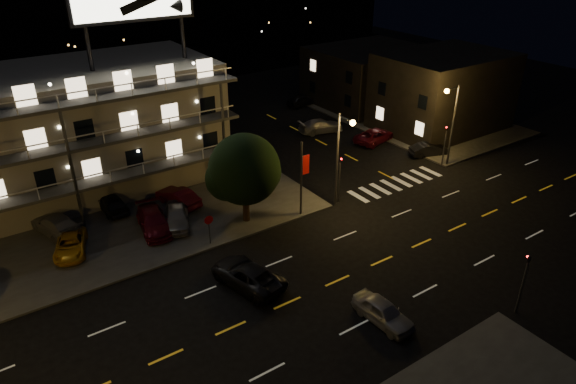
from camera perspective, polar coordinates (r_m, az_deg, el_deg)
ground at (r=33.56m, az=2.81°, el=-10.99°), size 140.00×140.00×0.00m
curb_nw at (r=45.81m, az=-27.62°, el=-2.92°), size 44.00×24.00×0.15m
curb_ne at (r=64.95m, az=13.64°, el=8.07°), size 16.00×24.00×0.15m
motel at (r=47.67m, az=-25.00°, el=5.88°), size 28.00×13.80×18.10m
side_bldg_front at (r=61.25m, az=16.80°, el=10.62°), size 14.06×10.00×8.50m
side_bldg_back at (r=69.31m, az=9.06°, el=12.67°), size 14.06×12.00×7.00m
streetlight_nc at (r=41.01m, az=5.87°, el=4.54°), size 0.44×1.92×8.00m
streetlight_ne at (r=50.59m, az=17.71°, el=7.87°), size 1.92×0.44×8.00m
signal_nw at (r=42.68m, az=5.75°, el=1.97°), size 0.20×0.27×4.60m
signal_sw at (r=33.40m, az=24.78°, el=-8.66°), size 0.20×0.27×4.60m
signal_ne at (r=51.40m, az=17.06°, el=5.41°), size 0.27×0.20×4.60m
banner_north at (r=40.05m, az=1.57°, el=1.68°), size 0.83×0.16×6.40m
stop_sign at (r=37.41m, az=-8.76°, el=-3.66°), size 0.91×0.11×2.61m
tree at (r=38.80m, az=-4.93°, el=2.29°), size 5.69×5.48×7.16m
lot_car_2 at (r=39.68m, az=-23.02°, el=-5.41°), size 3.27×4.80×1.22m
lot_car_3 at (r=40.37m, az=-14.70°, el=-3.17°), size 2.83×5.29×1.46m
lot_car_4 at (r=40.54m, az=-12.27°, el=-2.67°), size 3.34×4.82×1.52m
lot_car_7 at (r=42.43m, az=-24.38°, el=-3.27°), size 3.47×5.53×1.50m
lot_car_8 at (r=44.03m, az=-19.06°, el=-1.12°), size 2.02×4.40×1.46m
lot_car_9 at (r=43.44m, az=-12.11°, el=-0.55°), size 2.62×4.67×1.46m
side_car_0 at (r=54.15m, az=15.37°, el=4.58°), size 4.23×2.59×1.31m
side_car_1 at (r=56.41m, az=9.57°, el=6.19°), size 5.50×3.42×1.42m
side_car_2 at (r=58.51m, az=3.68°, el=7.34°), size 5.43×3.05×1.49m
side_car_3 at (r=67.54m, az=1.58°, el=10.17°), size 4.45×2.13×1.47m
road_car_east at (r=31.46m, az=10.51°, el=-12.96°), size 1.86×4.15×1.38m
road_car_west at (r=33.76m, az=-4.54°, el=-9.16°), size 3.68×5.87×1.51m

